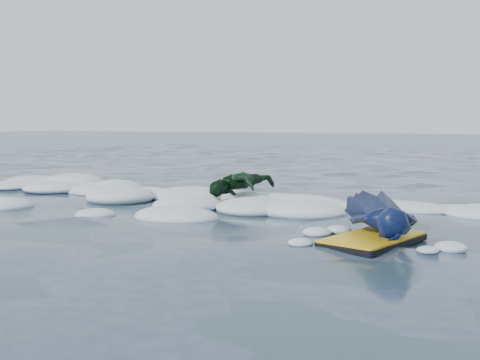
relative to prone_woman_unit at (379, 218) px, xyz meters
The scene contains 4 objects.
ground 2.60m from the prone_woman_unit, 167.98° to the left, with size 120.00×120.00×0.00m, color #152B34.
foam_band 2.99m from the prone_woman_unit, 148.19° to the left, with size 12.00×3.10×0.30m, color white, non-canonical shape.
prone_woman_unit is the anchor object (origin of this frame).
prone_child_unit 3.17m from the prone_woman_unit, 142.11° to the left, with size 0.86×1.28×0.46m.
Camera 1 is at (3.93, -6.53, 1.19)m, focal length 45.00 mm.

